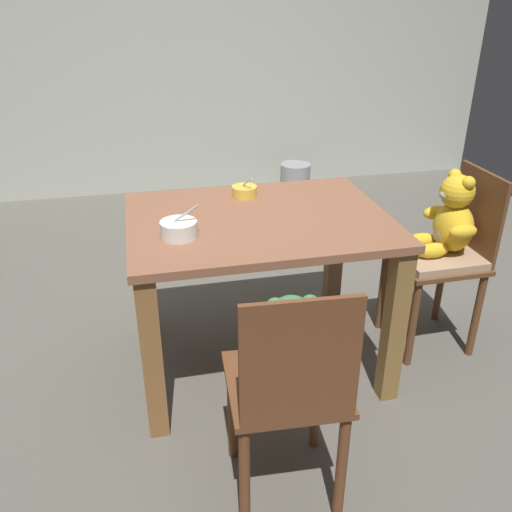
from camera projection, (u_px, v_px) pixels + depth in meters
name	position (u px, v px, depth m)	size (l,w,h in m)	color
ground_plane	(258.00, 363.00, 2.61)	(5.20, 5.20, 0.04)	#5E5B52
wall_rear	(186.00, 19.00, 4.22)	(5.20, 0.08, 2.74)	#B4B7AA
dining_table	(259.00, 249.00, 2.33)	(1.09, 0.82, 0.74)	brown
teddy_chair_near_front	(289.00, 369.00, 1.67)	(0.40, 0.40, 0.87)	brown
teddy_chair_near_right	(447.00, 236.00, 2.50)	(0.39, 0.38, 0.87)	brown
porridge_bowl_white_near_left	(179.00, 229.00, 2.07)	(0.15, 0.14, 0.13)	white
porridge_bowl_yellow_far_center	(244.00, 191.00, 2.48)	(0.12, 0.12, 0.10)	yellow
metal_pail	(295.00, 180.00, 4.57)	(0.25, 0.25, 0.27)	#93969B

